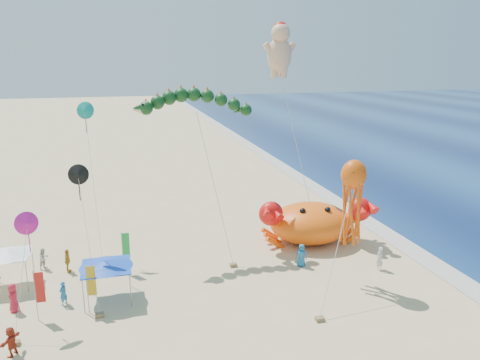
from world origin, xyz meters
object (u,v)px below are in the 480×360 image
object	(u,v)px
dragon_kite	(194,106)
canopy_white	(8,252)
octopus_kite	(352,196)
cherub_kite	(280,49)
canopy_blue	(106,264)
crab_inflatable	(311,222)

from	to	relation	value
dragon_kite	canopy_white	world-z (taller)	dragon_kite
dragon_kite	octopus_kite	size ratio (longest dim) A/B	1.44
dragon_kite	canopy_white	size ratio (longest dim) A/B	4.14
dragon_kite	cherub_kite	xyz separation A→B (m)	(8.35, 4.46, 4.29)
cherub_kite	octopus_kite	bearing A→B (deg)	-87.91
cherub_kite	canopy_blue	size ratio (longest dim) A/B	5.42
dragon_kite	octopus_kite	world-z (taller)	dragon_kite
cherub_kite	canopy_white	bearing A→B (deg)	-159.92
octopus_kite	canopy_blue	world-z (taller)	octopus_kite
cherub_kite	crab_inflatable	bearing A→B (deg)	-80.92
canopy_blue	dragon_kite	bearing A→B (deg)	44.96
dragon_kite	cherub_kite	bearing A→B (deg)	28.11
crab_inflatable	canopy_white	xyz separation A→B (m)	(-22.68, -2.00, 0.64)
crab_inflatable	canopy_white	world-z (taller)	crab_inflatable
cherub_kite	canopy_white	xyz separation A→B (m)	(-21.73, -7.94, -13.27)
canopy_white	dragon_kite	bearing A→B (deg)	14.59
crab_inflatable	dragon_kite	world-z (taller)	dragon_kite
cherub_kite	canopy_blue	xyz separation A→B (m)	(-15.37, -11.47, -13.27)
crab_inflatable	canopy_white	distance (m)	22.78
canopy_blue	canopy_white	size ratio (longest dim) A/B	1.10
crab_inflatable	canopy_blue	bearing A→B (deg)	-161.29
dragon_kite	canopy_blue	world-z (taller)	dragon_kite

